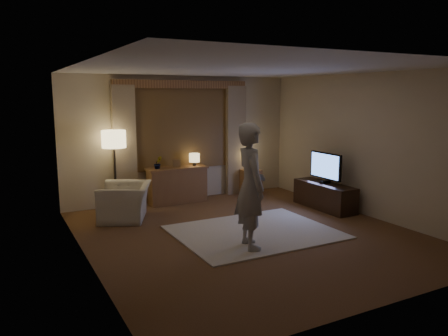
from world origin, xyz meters
TOP-DOWN VIEW (x-y plane):
  - room at (0.00, 0.50)m, footprint 5.04×5.54m
  - rug at (0.12, 0.02)m, footprint 2.50×2.00m
  - sideboard at (-0.22, 2.50)m, footprint 1.20×0.40m
  - picture_frame at (-0.22, 2.50)m, footprint 0.16×0.02m
  - plant at (-0.62, 2.50)m, footprint 0.17×0.13m
  - table_lamp_sideboard at (0.18, 2.50)m, footprint 0.22×0.22m
  - floor_lamp at (-1.51, 2.44)m, footprint 0.45×0.45m
  - armchair at (-1.51, 1.77)m, footprint 1.18×1.24m
  - side_table at (1.51, 2.45)m, footprint 0.40×0.40m
  - table_lamp_side at (1.51, 2.45)m, footprint 0.30×0.30m
  - tv_stand at (2.15, 0.69)m, footprint 0.45×1.40m
  - tv at (2.15, 0.69)m, footprint 0.21×0.84m
  - person at (-0.31, -0.56)m, footprint 0.56×0.73m

SIDE VIEW (x-z plane):
  - rug at x=0.12m, z-range 0.00..0.02m
  - tv_stand at x=2.15m, z-range 0.00..0.50m
  - side_table at x=1.51m, z-range 0.00..0.56m
  - armchair at x=-1.51m, z-range 0.00..0.64m
  - sideboard at x=-0.22m, z-range 0.00..0.70m
  - picture_frame at x=-0.22m, z-range 0.70..0.90m
  - tv at x=2.15m, z-range 0.53..1.14m
  - plant at x=-0.62m, z-range 0.70..1.00m
  - table_lamp_side at x=1.51m, z-range 0.65..1.09m
  - table_lamp_sideboard at x=0.18m, z-range 0.75..1.05m
  - person at x=-0.31m, z-range 0.02..1.83m
  - floor_lamp at x=-1.51m, z-range 0.53..2.08m
  - room at x=0.00m, z-range 0.01..2.65m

